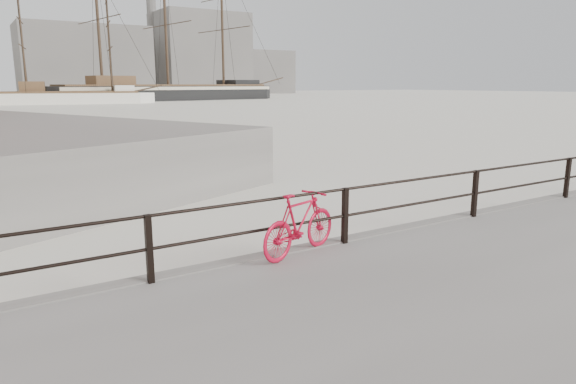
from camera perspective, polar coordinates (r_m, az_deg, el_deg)
ground at (r=11.85m, az=19.18°, el=-4.06°), size 400.00×400.00×0.00m
guardrail at (r=11.57m, az=20.05°, el=-0.16°), size 28.00×0.10×1.00m
bicycle at (r=8.44m, az=1.33°, el=-3.50°), size 1.77×0.78×1.07m
barque_black at (r=103.17m, az=-13.08°, el=9.89°), size 58.72×27.30×32.21m
schooner_mid at (r=90.06m, az=-22.85°, el=9.02°), size 29.22×16.27×19.98m
industrial_west at (r=149.98m, az=-21.67°, el=13.36°), size 32.00×18.00×18.00m
industrial_mid at (r=165.19m, az=-9.71°, el=14.84°), size 26.00×20.00×24.00m
industrial_east at (r=179.57m, az=-3.33°, el=13.14°), size 20.00×16.00×14.00m
smokestack at (r=166.18m, az=-14.89°, el=18.07°), size 2.80×2.80×44.00m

